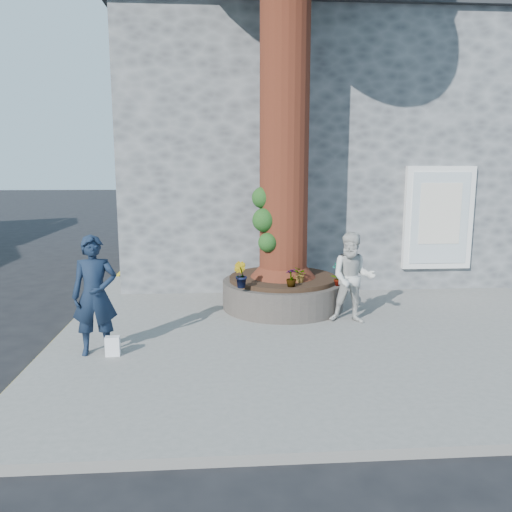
{
  "coord_description": "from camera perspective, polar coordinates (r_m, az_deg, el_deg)",
  "views": [
    {
      "loc": [
        -0.38,
        -7.24,
        2.75
      ],
      "look_at": [
        0.23,
        1.26,
        1.25
      ],
      "focal_mm": 35.0,
      "sensor_mm": 36.0,
      "label": 1
    }
  ],
  "objects": [
    {
      "name": "ground",
      "position": [
        7.75,
        -1.05,
        -10.79
      ],
      "size": [
        120.0,
        120.0,
        0.0
      ],
      "primitive_type": "plane",
      "color": "black",
      "rests_on": "ground"
    },
    {
      "name": "plant_c",
      "position": [
        8.68,
        4.05,
        -2.48
      ],
      "size": [
        0.22,
        0.22,
        0.32
      ],
      "primitive_type": "imported",
      "rotation": [
        0.0,
        0.0,
        3.37
      ],
      "color": "gray",
      "rests_on": "planter"
    },
    {
      "name": "pavement",
      "position": [
        8.87,
        8.41,
        -7.78
      ],
      "size": [
        9.0,
        8.0,
        0.12
      ],
      "primitive_type": "cube",
      "color": "slate",
      "rests_on": "ground"
    },
    {
      "name": "plant_d",
      "position": [
        9.01,
        5.09,
        -2.15
      ],
      "size": [
        0.31,
        0.33,
        0.28
      ],
      "primitive_type": "imported",
      "rotation": [
        0.0,
        0.0,
        5.14
      ],
      "color": "gray",
      "rests_on": "planter"
    },
    {
      "name": "plant_b",
      "position": [
        8.59,
        -1.81,
        -2.16
      ],
      "size": [
        0.34,
        0.34,
        0.45
      ],
      "primitive_type": "imported",
      "rotation": [
        0.0,
        0.0,
        2.33
      ],
      "color": "gray",
      "rests_on": "planter"
    },
    {
      "name": "shopping_bag",
      "position": [
        7.48,
        -16.06,
        -9.87
      ],
      "size": [
        0.21,
        0.13,
        0.28
      ],
      "primitive_type": "cube",
      "rotation": [
        0.0,
        0.0,
        0.07
      ],
      "color": "white",
      "rests_on": "pavement"
    },
    {
      "name": "planter",
      "position": [
        9.61,
        3.08,
        -4.12
      ],
      "size": [
        2.3,
        2.3,
        0.6
      ],
      "color": "black",
      "rests_on": "pavement"
    },
    {
      "name": "man",
      "position": [
        7.43,
        -17.94,
        -4.3
      ],
      "size": [
        0.67,
        0.49,
        1.72
      ],
      "primitive_type": "imported",
      "rotation": [
        0.0,
        0.0,
        0.13
      ],
      "color": "black",
      "rests_on": "pavement"
    },
    {
      "name": "stone_shop",
      "position": [
        14.73,
        7.32,
        11.48
      ],
      "size": [
        10.3,
        8.3,
        6.3
      ],
      "color": "#4E5154",
      "rests_on": "ground"
    },
    {
      "name": "plant_a",
      "position": [
        8.83,
        9.29,
        -2.11
      ],
      "size": [
        0.26,
        0.24,
        0.4
      ],
      "primitive_type": "imported",
      "rotation": [
        0.0,
        0.0,
        0.6
      ],
      "color": "gray",
      "rests_on": "planter"
    },
    {
      "name": "woman",
      "position": [
        8.68,
        10.98,
        -2.47
      ],
      "size": [
        0.89,
        0.76,
        1.57
      ],
      "primitive_type": "imported",
      "rotation": [
        0.0,
        0.0,
        -0.25
      ],
      "color": "beige",
      "rests_on": "pavement"
    },
    {
      "name": "yellow_line",
      "position": [
        9.09,
        -21.21,
        -8.31
      ],
      "size": [
        0.1,
        30.0,
        0.01
      ],
      "primitive_type": "cube",
      "color": "yellow",
      "rests_on": "ground"
    }
  ]
}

